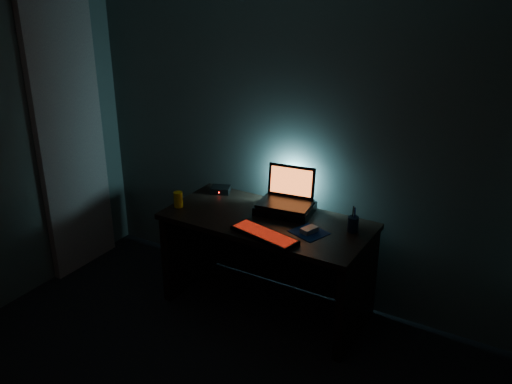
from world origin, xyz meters
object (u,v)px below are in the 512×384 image
router (220,190)px  mouse (309,230)px  keyboard (264,235)px  pen_cup (353,224)px  juice_glass (178,199)px  laptop (288,195)px

router → mouse: bearing=-39.7°
keyboard → pen_cup: 0.61m
juice_glass → keyboard: bearing=-7.2°
laptop → pen_cup: 0.56m
laptop → mouse: laptop is taller
pen_cup → laptop: bearing=170.6°
laptop → pen_cup: laptop is taller
mouse → router: router is taller
laptop → pen_cup: bearing=-17.6°
laptop → mouse: size_ratio=3.62×
mouse → router: (-0.91, 0.28, 0.00)m
laptop → pen_cup: size_ratio=3.84×
mouse → pen_cup: bearing=54.1°
pen_cup → router: 1.17m
laptop → router: laptop is taller
pen_cup → juice_glass: 1.31m
router → keyboard: bearing=-58.3°
pen_cup → router: bearing=174.7°
keyboard → pen_cup: bearing=50.9°
keyboard → router: (-0.68, 0.49, 0.01)m
mouse → pen_cup: 0.30m
juice_glass → router: 0.41m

